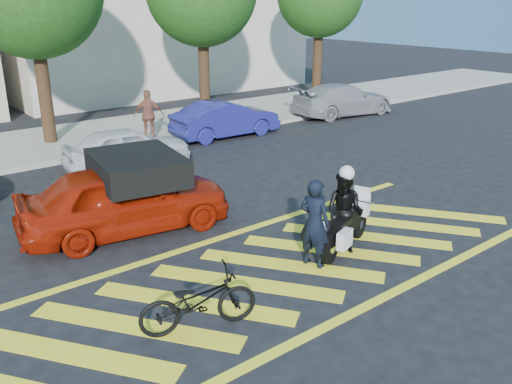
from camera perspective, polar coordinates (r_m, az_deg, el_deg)
ground at (r=10.35m, az=1.54°, el=-8.55°), size 90.00×90.00×0.00m
sidewalk at (r=20.42m, az=-20.74°, el=4.81°), size 60.00×5.00×0.15m
crosswalk at (r=10.33m, az=1.38°, el=-8.59°), size 12.33×4.00×0.01m
officer_bike at (r=10.34m, az=6.17°, el=-3.27°), size 0.58×0.73×1.76m
bicycle at (r=8.59m, az=-6.10°, el=-11.34°), size 1.98×1.19×0.98m
police_motorcycle at (r=11.18m, az=9.30°, el=-3.76°), size 1.99×1.01×0.91m
officer_moto at (r=11.05m, az=9.30°, el=-2.12°), size 0.86×0.98×1.68m
red_convertible at (r=12.18m, az=-13.61°, el=-0.65°), size 4.78×2.53×1.55m
parked_mid_right at (r=16.80m, az=-13.35°, el=4.54°), size 3.90×1.85×1.29m
parked_right at (r=20.24m, az=-3.23°, el=7.68°), size 4.16×1.66×1.34m
parked_far_right at (r=24.37m, az=9.13°, el=9.59°), size 4.97×2.53×1.38m
pedestrian_right at (r=19.45m, az=-11.21°, el=7.93°), size 1.11×0.89×1.77m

